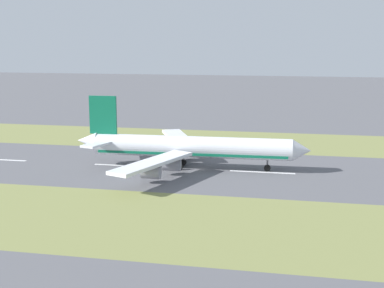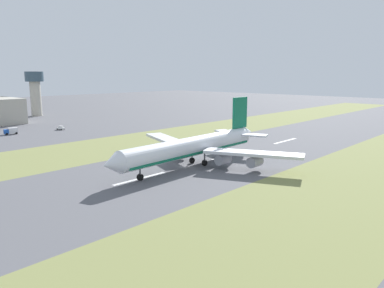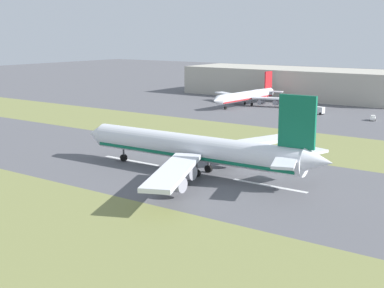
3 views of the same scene
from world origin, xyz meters
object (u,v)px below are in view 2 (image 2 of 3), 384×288
Objects in this scene: service_truck at (11,131)px; control_tower at (35,89)px; apron_car at (61,128)px; airplane_main_jet at (196,146)px.

control_tower is at bearing -32.91° from service_truck.
service_truck is (-69.87, 45.21, -16.82)m from control_tower.
control_tower is 6.36× the size of apron_car.
apron_car is (102.42, -9.10, -5.02)m from airplane_main_jet.
airplane_main_jet is 14.25× the size of apron_car.
control_tower is at bearing -9.94° from airplane_main_jet.
control_tower reaches higher than airplane_main_jet.
apron_car is at bearing 163.49° from control_tower.
airplane_main_jet is 178.63m from control_tower.
airplane_main_jet is at bearing 174.92° from apron_car.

